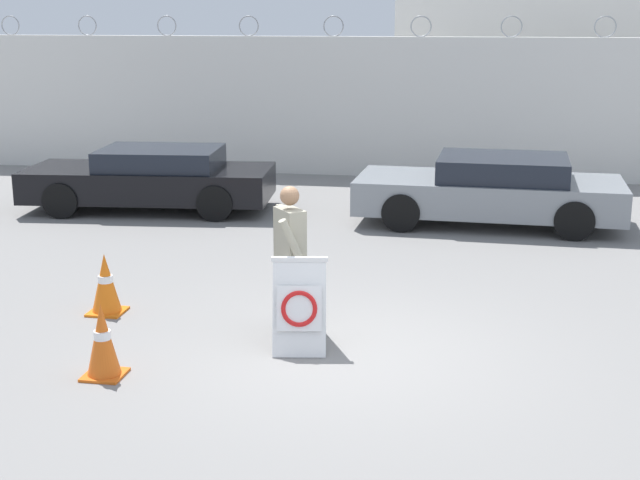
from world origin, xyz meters
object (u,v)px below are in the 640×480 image
security_guard (290,251)px  traffic_cone_near (106,284)px  barricade_sign (300,303)px  parked_car_rear_sedan (491,190)px  parked_car_front_coupe (152,178)px  traffic_cone_mid (103,341)px

security_guard → traffic_cone_near: 2.46m
barricade_sign → parked_car_rear_sedan: size_ratio=0.22×
traffic_cone_near → parked_car_front_coupe: bearing=105.0°
traffic_cone_mid → parked_car_front_coupe: (-2.35, 7.77, 0.22)m
security_guard → parked_car_front_coupe: (-3.95, 6.06, -0.35)m
security_guard → traffic_cone_mid: 2.40m
barricade_sign → parked_car_front_coupe: bearing=112.8°
traffic_cone_near → parked_car_front_coupe: 6.07m
traffic_cone_mid → parked_car_front_coupe: 8.12m
barricade_sign → parked_car_front_coupe: parked_car_front_coupe is taller
traffic_cone_mid → parked_car_rear_sedan: parked_car_rear_sedan is taller
security_guard → parked_car_rear_sedan: (2.37, 5.97, -0.34)m
barricade_sign → traffic_cone_mid: size_ratio=1.33×
traffic_cone_near → parked_car_rear_sedan: 7.48m
traffic_cone_mid → parked_car_front_coupe: parked_car_front_coupe is taller
security_guard → parked_car_rear_sedan: bearing=120.1°
traffic_cone_near → barricade_sign: bearing=-15.8°
traffic_cone_near → traffic_cone_mid: 2.06m
parked_car_rear_sedan → traffic_cone_mid: bearing=64.9°
security_guard → traffic_cone_mid: security_guard is taller
traffic_cone_near → traffic_cone_mid: (0.78, -1.90, 0.01)m
parked_car_rear_sedan → parked_car_front_coupe: bearing=1.4°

